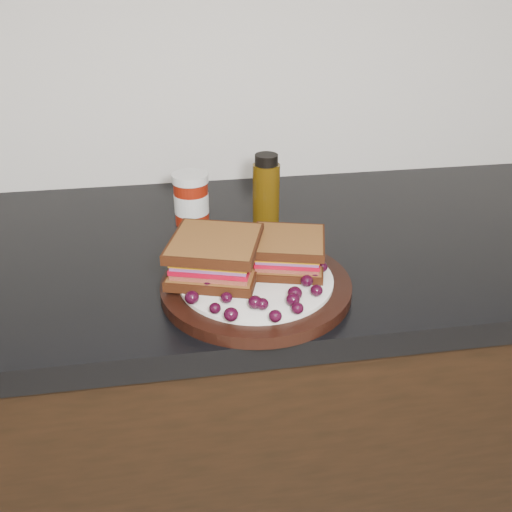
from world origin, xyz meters
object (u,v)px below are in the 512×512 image
at_px(condiment_jar, 191,199).
at_px(oil_bottle, 266,191).
at_px(sandwich_left, 215,256).
at_px(plate, 256,286).

relative_size(condiment_jar, oil_bottle, 0.71).
bearing_deg(condiment_jar, sandwich_left, -84.77).
distance_m(plate, sandwich_left, 0.07).
xyz_separation_m(sandwich_left, oil_bottle, (0.11, 0.20, 0.01)).
bearing_deg(condiment_jar, plate, -73.00).
distance_m(plate, oil_bottle, 0.24).
height_order(sandwich_left, oil_bottle, oil_bottle).
relative_size(sandwich_left, condiment_jar, 1.31).
distance_m(sandwich_left, condiment_jar, 0.23).
bearing_deg(plate, sandwich_left, 158.65).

